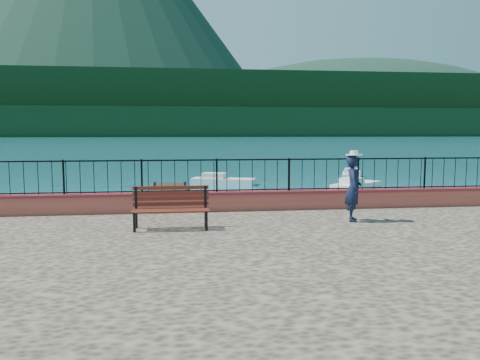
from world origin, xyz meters
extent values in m
plane|color=#19596B|center=(0.00, 0.00, 0.00)|extent=(2000.00, 2000.00, 0.00)
cube|color=#BF5445|center=(0.00, 3.70, 1.49)|extent=(28.00, 0.46, 0.58)
cube|color=black|center=(0.00, 3.70, 2.25)|extent=(27.00, 0.05, 0.95)
cube|color=#2D231C|center=(-2.00, 12.00, 0.15)|extent=(2.00, 16.00, 0.30)
cube|color=black|center=(0.00, 300.00, 9.00)|extent=(900.00, 60.00, 18.00)
cube|color=black|center=(0.00, 360.00, 22.00)|extent=(900.00, 120.00, 44.00)
ellipsoid|color=#142D23|center=(220.00, 560.00, 0.00)|extent=(448.00, 384.00, 180.00)
cube|color=black|center=(-1.62, 1.17, 1.43)|extent=(1.87, 0.59, 0.47)
cube|color=maroon|center=(-1.62, 1.45, 1.95)|extent=(1.86, 0.10, 0.57)
imported|color=#101832|center=(3.15, 1.63, 2.08)|extent=(0.58, 0.73, 1.76)
cylinder|color=silver|center=(3.15, 1.63, 3.02)|extent=(0.44, 0.44, 0.12)
cube|color=silver|center=(-2.51, 9.41, 0.40)|extent=(3.47, 2.67, 0.80)
cube|color=silver|center=(1.60, 9.84, 0.40)|extent=(3.73, 2.68, 0.80)
cube|color=silver|center=(9.36, 17.20, 0.40)|extent=(3.93, 3.60, 0.80)
cube|color=silver|center=(1.48, 20.90, 0.40)|extent=(4.39, 2.60, 0.80)
cube|color=silver|center=(11.62, 23.97, 0.40)|extent=(2.69, 4.19, 0.80)
camera|label=1|loc=(-1.40, -10.15, 3.59)|focal=35.00mm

